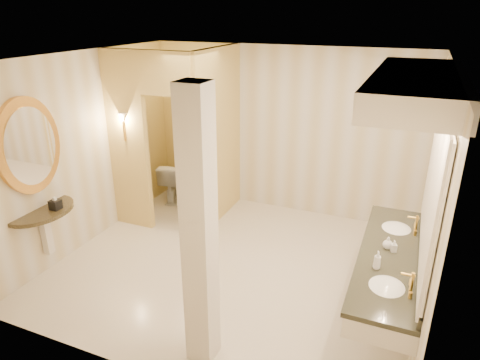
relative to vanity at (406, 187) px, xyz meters
The scene contains 16 objects.
floor 2.59m from the vanity, 168.57° to the left, with size 4.50×4.50×0.00m, color beige.
ceiling 2.29m from the vanity, 168.57° to the left, with size 4.50×4.50×0.00m, color silver.
wall_back 3.12m from the vanity, 129.51° to the left, with size 4.50×0.02×2.70m, color beige.
wall_front 2.56m from the vanity, 141.05° to the right, with size 4.50×0.02×2.70m, color beige.
wall_left 4.26m from the vanity, behind, with size 0.02×4.00×2.70m, color beige.
wall_right 0.56m from the vanity, 55.90° to the left, with size 0.02×4.00×2.70m, color beige.
toilet_closet 3.41m from the vanity, 156.43° to the left, with size 1.50×1.55×2.70m.
wall_sconce 3.99m from the vanity, 168.00° to the left, with size 0.14×0.14×0.42m.
vanity is the anchor object (origin of this frame).
console_shelf 4.24m from the vanity, behind, with size 0.91×0.91×1.90m.
pillar 2.02m from the vanity, 144.55° to the right, with size 0.26×0.26×2.70m, color silver.
tissue_box 4.10m from the vanity, behind, with size 0.12×0.12×0.12m, color black.
toilet 4.47m from the vanity, 152.84° to the left, with size 0.39×0.69×0.70m, color white.
soap_bottle_a 0.69m from the vanity, 115.77° to the left, with size 0.06×0.06×0.13m, color beige.
soap_bottle_b 0.70m from the vanity, 133.64° to the left, with size 0.10×0.10×0.13m, color silver.
soap_bottle_c 0.76m from the vanity, 113.79° to the right, with size 0.07×0.07×0.19m, color #C6B28C.
Camera 1 is at (1.97, -4.49, 3.22)m, focal length 32.00 mm.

